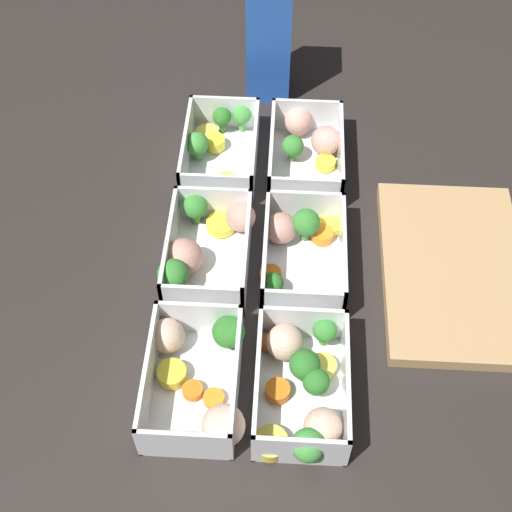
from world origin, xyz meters
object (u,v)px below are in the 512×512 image
at_px(container_far_center, 299,247).
at_px(container_far_left, 307,149).
at_px(container_near_left, 219,148).
at_px(container_far_right, 303,387).
at_px(container_near_right, 199,377).
at_px(juice_carton, 269,39).
at_px(container_near_center, 203,250).

bearing_deg(container_far_center, container_far_left, 177.47).
relative_size(container_near_left, container_far_center, 0.97).
relative_size(container_near_left, container_far_left, 0.93).
distance_m(container_near_left, container_far_center, 0.21).
bearing_deg(container_far_right, container_near_right, -93.07).
bearing_deg(juice_carton, container_near_left, -21.75).
xyz_separation_m(container_far_center, container_far_right, (0.20, 0.01, 0.00)).
distance_m(container_near_left, container_near_right, 0.37).
distance_m(container_near_right, container_far_left, 0.39).
xyz_separation_m(container_near_center, container_near_right, (0.18, 0.01, -0.00)).
bearing_deg(container_far_left, container_near_center, -33.89).
bearing_deg(container_far_right, container_far_left, 179.96).
bearing_deg(container_far_right, container_near_left, -161.40).
bearing_deg(container_far_right, container_far_center, -177.75).
relative_size(container_near_left, container_far_right, 0.96).
xyz_separation_m(container_near_center, container_far_right, (0.19, 0.13, -0.00)).
relative_size(container_far_right, juice_carton, 0.87).
bearing_deg(juice_carton, container_near_right, -5.81).
height_order(container_near_left, container_far_right, same).
height_order(container_near_center, juice_carton, juice_carton).
distance_m(container_near_center, container_far_center, 0.12).
bearing_deg(container_far_center, container_near_left, -146.20).
distance_m(container_far_center, container_far_right, 0.20).
xyz_separation_m(container_far_center, juice_carton, (-0.34, -0.06, 0.07)).
xyz_separation_m(container_near_center, juice_carton, (-0.35, 0.07, 0.07)).
bearing_deg(container_far_center, container_far_right, 2.25).
relative_size(container_near_center, juice_carton, 0.93).
relative_size(container_far_center, container_far_right, 0.99).
bearing_deg(container_near_right, container_far_center, 150.52).
bearing_deg(container_near_right, juice_carton, 174.19).
height_order(container_near_right, container_far_left, same).
bearing_deg(container_far_left, container_far_right, -0.04).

